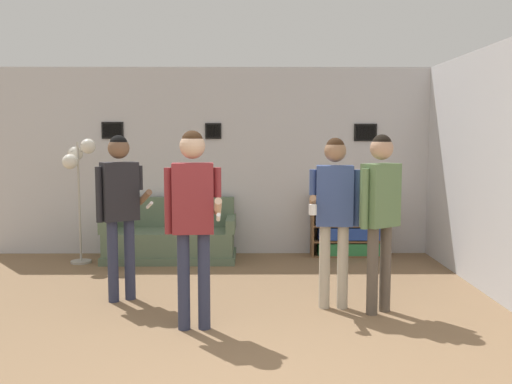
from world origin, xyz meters
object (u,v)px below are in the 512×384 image
person_spectator_near_bookshelf (380,204)px  person_watcher_holding_cup (334,204)px  couch (171,239)px  person_player_foreground_left (120,199)px  person_player_foreground_center (193,207)px  bottle_on_floor (116,262)px  floor_lamp (78,165)px  bookshelf (349,225)px

person_spectator_near_bookshelf → person_watcher_holding_cup: bearing=160.1°
person_watcher_holding_cup → couch: bearing=130.7°
person_player_foreground_left → person_player_foreground_center: (0.85, -0.90, 0.03)m
person_player_foreground_left → bottle_on_floor: person_player_foreground_left is taller
couch → person_player_foreground_left: person_player_foreground_left is taller
person_player_foreground_center → floor_lamp: bearing=124.2°
person_player_foreground_left → bottle_on_floor: (-0.39, 1.36, -0.97)m
bookshelf → couch: bearing=-175.4°
person_player_foreground_left → person_spectator_near_bookshelf: person_spectator_near_bookshelf is taller
person_player_foreground_center → person_spectator_near_bookshelf: 1.82m
bookshelf → person_watcher_holding_cup: bearing=-103.0°
person_player_foreground_left → person_spectator_near_bookshelf: (2.61, -0.43, 0.01)m
person_spectator_near_bookshelf → bottle_on_floor: person_spectator_near_bookshelf is taller
person_player_foreground_left → person_spectator_near_bookshelf: bearing=-9.4°
bookshelf → bottle_on_floor: 3.27m
person_player_foreground_left → floor_lamp: bearing=118.5°
person_player_foreground_left → person_player_foreground_center: person_player_foreground_center is taller
floor_lamp → person_watcher_holding_cup: person_watcher_holding_cup is taller
couch → bottle_on_floor: size_ratio=6.89×
bookshelf → floor_lamp: 3.85m
person_player_foreground_center → person_player_foreground_left: bearing=133.5°
person_spectator_near_bookshelf → person_player_foreground_center: bearing=-165.3°
person_player_foreground_left → person_player_foreground_center: size_ratio=0.98×
person_watcher_holding_cup → bottle_on_floor: bearing=147.5°
couch → person_player_foreground_center: bearing=-77.9°
floor_lamp → bottle_on_floor: bearing=-36.2°
floor_lamp → person_spectator_near_bookshelf: (3.57, -2.21, -0.25)m
bottle_on_floor → person_watcher_holding_cup: bearing=-32.5°
person_player_foreground_left → person_watcher_holding_cup: (2.18, -0.28, -0.02)m
couch → person_watcher_holding_cup: person_watcher_holding_cup is taller
couch → person_player_foreground_center: size_ratio=1.02×
bookshelf → person_player_foreground_left: person_player_foreground_left is taller
bookshelf → person_player_foreground_center: (-1.91, -3.09, 0.66)m
bookshelf → bottle_on_floor: size_ratio=4.09×
couch → bottle_on_floor: couch is taller
bookshelf → person_player_foreground_left: bearing=-141.5°
couch → person_player_foreground_center: 3.07m
couch → bookshelf: bearing=4.6°
person_player_foreground_center → person_spectator_near_bookshelf: (1.76, 0.46, -0.03)m
couch → person_player_foreground_left: (-0.23, -1.99, 0.79)m
bottle_on_floor → couch: bearing=45.6°
bookshelf → person_spectator_near_bookshelf: (-0.15, -2.63, 0.63)m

